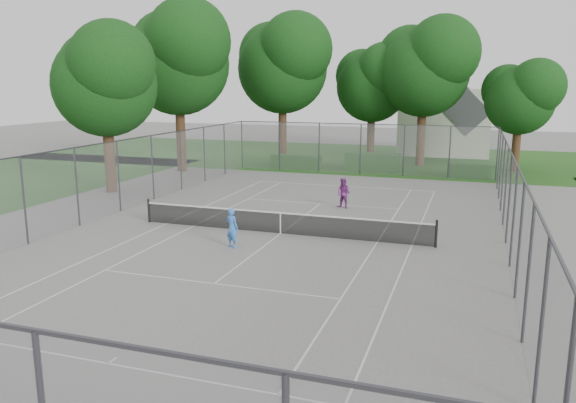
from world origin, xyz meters
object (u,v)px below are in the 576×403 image
(tennis_net, at_px, (280,222))
(house, at_px, (446,111))
(girl_player, at_px, (232,228))
(woman_player, at_px, (344,193))

(tennis_net, distance_m, house, 31.32)
(tennis_net, relative_size, girl_player, 8.22)
(tennis_net, bearing_deg, woman_player, 76.42)
(girl_player, distance_m, woman_player, 8.59)
(girl_player, xyz_separation_m, woman_player, (2.51, 8.22, -0.01))
(girl_player, height_order, woman_player, girl_player)
(tennis_net, xyz_separation_m, girl_player, (-1.12, -2.46, 0.27))
(woman_player, bearing_deg, house, 101.21)
(tennis_net, relative_size, house, 1.34)
(house, height_order, girl_player, house)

